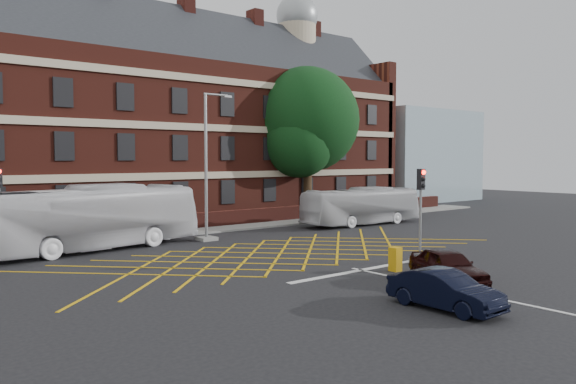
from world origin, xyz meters
TOP-DOWN VIEW (x-y plane):
  - ground at (0.00, 0.00)m, footprint 120.00×120.00m
  - victorian_building at (0.25, 22.00)m, footprint 51.00×12.17m
  - boundary_wall at (0.00, 13.00)m, footprint 56.00×0.50m
  - far_pavement at (0.00, 12.00)m, footprint 60.00×3.00m
  - glass_block at (34.00, 21.00)m, footprint 14.00×10.00m
  - box_junction_hatching at (0.00, 2.00)m, footprint 8.22×8.22m
  - stop_line at (0.00, -3.50)m, footprint 8.00×0.30m
  - centre_line at (0.00, -10.00)m, footprint 0.15×14.00m
  - bus_left at (-7.27, 8.88)m, footprint 12.39×4.35m
  - bus_right at (12.01, 7.77)m, footprint 9.69×2.97m
  - car_navy at (-2.48, -9.41)m, footprint 1.31×3.73m
  - car_maroon at (0.71, -7.30)m, footprint 3.01×4.19m
  - deciduous_tree at (13.91, 15.96)m, footprint 8.86×8.86m
  - traffic_light_near at (3.37, -3.97)m, footprint 0.70×0.70m
  - traffic_light_far at (-10.99, 10.08)m, footprint 0.70×0.70m
  - street_lamp at (-0.48, 8.20)m, footprint 2.25×1.00m
  - utility_cabinet at (1.00, -4.51)m, footprint 0.41×0.43m

SIDE VIEW (x-z plane):
  - ground at x=0.00m, z-range 0.00..0.00m
  - box_junction_hatching at x=0.00m, z-range 0.00..0.02m
  - stop_line at x=0.00m, z-range 0.00..0.02m
  - centre_line at x=0.00m, z-range 0.00..0.02m
  - far_pavement at x=0.00m, z-range 0.00..0.12m
  - utility_cabinet at x=1.00m, z-range 0.00..1.01m
  - boundary_wall at x=0.00m, z-range 0.00..1.10m
  - car_navy at x=-2.48m, z-range 0.00..1.23m
  - car_maroon at x=0.71m, z-range 0.00..1.33m
  - bus_right at x=12.01m, z-range 0.00..2.66m
  - bus_left at x=-7.27m, z-range 0.00..3.38m
  - traffic_light_near at x=3.37m, z-range -0.37..3.90m
  - traffic_light_far at x=-10.99m, z-range -0.37..3.90m
  - street_lamp at x=-0.48m, z-range -1.36..7.12m
  - glass_block at x=34.00m, z-range 0.00..10.00m
  - deciduous_tree at x=13.91m, z-range 1.17..13.60m
  - victorian_building at x=0.25m, z-range -2.36..18.04m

